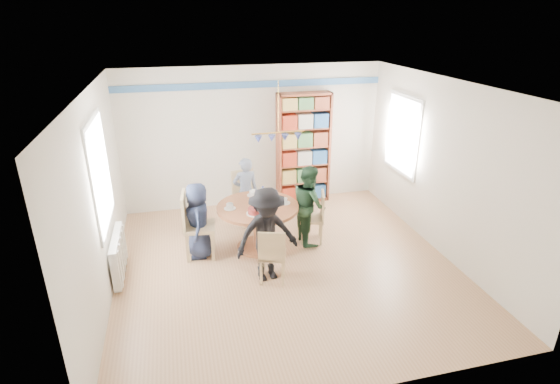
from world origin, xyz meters
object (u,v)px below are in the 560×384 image
object	(u,v)px
chair_left	(193,222)
person_far	(246,191)
chair_right	(316,215)
person_near	(267,235)
person_left	(198,220)
chair_far	(245,194)
chair_near	(272,254)
dining_table	(258,217)
radiator	(119,255)
bookshelf	(303,150)
person_right	(309,205)

from	to	relation	value
chair_left	person_far	xyz separation A→B (m)	(0.98, 0.94, 0.04)
chair_right	person_near	world-z (taller)	person_near
chair_right	person_left	xyz separation A→B (m)	(-1.92, -0.02, 0.13)
chair_far	chair_near	world-z (taller)	chair_far
dining_table	person_left	distance (m)	0.94
radiator	bookshelf	world-z (taller)	bookshelf
chair_left	person_right	xyz separation A→B (m)	(1.88, 0.04, 0.08)
person_right	dining_table	bearing A→B (deg)	90.29
dining_table	bookshelf	distance (m)	2.19
chair_left	person_near	distance (m)	1.32
person_far	dining_table	bearing A→B (deg)	87.56
chair_near	person_left	world-z (taller)	person_left
person_right	person_far	size ratio (longest dim) A/B	1.06
radiator	bookshelf	size ratio (longest dim) A/B	0.46
dining_table	person_near	distance (m)	0.91
chair_far	person_near	size ratio (longest dim) A/B	0.68
person_far	chair_right	bearing A→B (deg)	132.89
person_right	person_far	xyz separation A→B (m)	(-0.90, 0.90, -0.04)
chair_left	person_near	world-z (taller)	person_near
chair_right	chair_left	bearing A→B (deg)	-179.70
chair_far	chair_left	bearing A→B (deg)	-133.08
dining_table	person_right	size ratio (longest dim) A/B	0.98
radiator	person_near	size ratio (longest dim) A/B	0.71
chair_near	person_right	size ratio (longest dim) A/B	0.64
chair_far	person_right	world-z (taller)	person_right
radiator	dining_table	bearing A→B (deg)	8.93
chair_near	chair_far	bearing A→B (deg)	90.57
radiator	chair_far	distance (m)	2.52
person_left	person_right	distance (m)	1.81
dining_table	person_left	xyz separation A→B (m)	(-0.94, -0.01, 0.05)
chair_right	chair_near	bearing A→B (deg)	-133.93
dining_table	person_right	world-z (taller)	person_right
person_near	person_far	bearing A→B (deg)	80.56
person_left	person_near	bearing A→B (deg)	45.73
person_near	chair_left	bearing A→B (deg)	128.19
chair_left	person_right	bearing A→B (deg)	1.20
person_right	chair_right	bearing A→B (deg)	-106.01
person_right	person_near	size ratio (longest dim) A/B	0.95
person_far	person_near	xyz separation A→B (m)	(-0.01, -1.84, 0.08)
radiator	chair_left	xyz separation A→B (m)	(1.10, 0.33, 0.23)
chair_left	chair_right	xyz separation A→B (m)	(2.00, 0.01, -0.11)
person_left	chair_far	bearing A→B (deg)	139.86
person_left	chair_right	bearing A→B (deg)	91.04
person_right	person_far	bearing A→B (deg)	42.69
radiator	chair_left	bearing A→B (deg)	16.74
chair_near	person_far	size ratio (longest dim) A/B	0.67
chair_far	person_left	bearing A→B (deg)	-130.68
chair_near	person_left	bearing A→B (deg)	133.06
dining_table	chair_left	distance (m)	1.01
radiator	person_left	size ratio (longest dim) A/B	0.82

